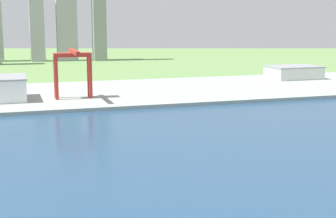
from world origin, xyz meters
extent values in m
plane|color=#658A4C|center=(0.00, 300.00, 0.00)|extent=(2400.00, 2400.00, 0.00)
cube|color=navy|center=(0.00, 240.00, 0.07)|extent=(840.00, 360.00, 0.15)
cube|color=#95A198|center=(0.00, 490.00, 1.25)|extent=(840.00, 140.00, 2.50)
cube|color=#B72D23|center=(-10.42, 460.88, 17.27)|extent=(2.20, 2.20, 29.54)
cube|color=#B72D23|center=(13.39, 460.88, 17.27)|extent=(2.20, 2.20, 29.54)
cube|color=#B72D23|center=(-10.42, 468.88, 17.27)|extent=(2.20, 2.20, 29.54)
cube|color=#B72D23|center=(13.39, 468.88, 17.27)|extent=(2.20, 2.20, 29.54)
cube|color=#B72D23|center=(1.49, 464.88, 33.44)|extent=(26.20, 10.00, 2.80)
cube|color=#B72D23|center=(1.49, 454.07, 36.24)|extent=(2.60, 43.21, 2.60)
cube|color=silver|center=(215.57, 522.62, 7.89)|extent=(46.29, 33.14, 10.77)
cube|color=gray|center=(215.57, 522.62, 13.87)|extent=(47.22, 33.80, 1.20)
cube|color=#A4A2AC|center=(-1.90, 827.02, 52.53)|extent=(18.99, 18.37, 105.07)
cube|color=#9E9CA2|center=(38.18, 825.45, 76.55)|extent=(27.68, 17.75, 153.11)
cube|color=gray|center=(81.47, 812.96, 79.14)|extent=(17.81, 17.90, 158.28)
camera|label=1|loc=(-42.02, 100.15, 59.28)|focal=54.47mm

